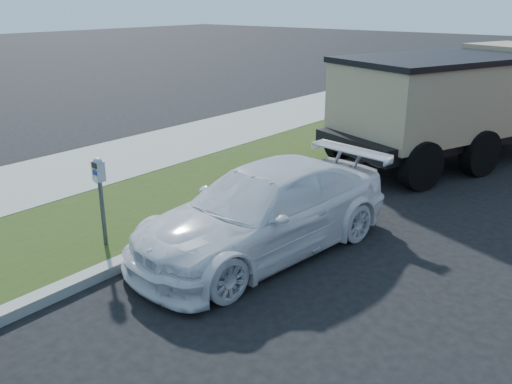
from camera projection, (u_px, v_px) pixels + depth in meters
The scene contains 5 objects.
ground at pixel (291, 307), 7.07m from camera, with size 120.00×120.00×0.00m, color black.
streetside at pixel (137, 180), 11.81m from camera, with size 6.12×50.00×0.15m.
parking_meter at pixel (100, 182), 8.23m from camera, with size 0.20×0.14×1.42m.
white_wagon at pixel (265, 210), 8.47m from camera, with size 1.89×4.64×1.35m, color white.
dump_truck at pixel (467, 98), 13.23m from camera, with size 4.65×7.27×2.68m.
Camera 1 is at (3.53, -5.06, 3.79)m, focal length 38.00 mm.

